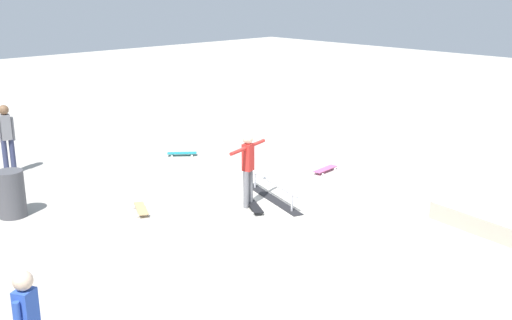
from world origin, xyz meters
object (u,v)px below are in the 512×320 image
(skate_ledge, at_px, (490,227))
(loose_skateboard_pink, at_px, (325,169))
(grind_rail, at_px, (272,192))
(skateboard_main, at_px, (254,207))
(bystander_grey_shirt, at_px, (7,135))
(loose_skateboard_teal, at_px, (182,153))
(loose_skateboard_natural, at_px, (141,209))
(skater_main, at_px, (248,165))
(trash_bin, at_px, (11,194))

(skate_ledge, height_order, loose_skateboard_pink, skate_ledge)
(grind_rail, xyz_separation_m, skate_ledge, (-4.28, -1.54, 0.00))
(loose_skateboard_pink, bearing_deg, skateboard_main, 6.75)
(bystander_grey_shirt, relative_size, loose_skateboard_pink, 2.15)
(loose_skateboard_teal, distance_m, loose_skateboard_natural, 4.34)
(skate_ledge, height_order, bystander_grey_shirt, bystander_grey_shirt)
(bystander_grey_shirt, relative_size, loose_skateboard_teal, 2.35)
(skater_main, height_order, skateboard_main, skater_main)
(bystander_grey_shirt, xyz_separation_m, loose_skateboard_pink, (-5.30, -5.84, -0.92))
(skate_ledge, bearing_deg, loose_skateboard_natural, 36.19)
(skate_ledge, relative_size, bystander_grey_shirt, 1.43)
(bystander_grey_shirt, distance_m, loose_skateboard_natural, 4.68)
(skater_main, relative_size, bystander_grey_shirt, 0.92)
(grind_rail, distance_m, loose_skateboard_pink, 2.46)
(loose_skateboard_natural, bearing_deg, trash_bin, -103.34)
(bystander_grey_shirt, bearing_deg, loose_skateboard_pink, -29.83)
(loose_skateboard_natural, relative_size, loose_skateboard_pink, 0.99)
(skateboard_main, bearing_deg, trash_bin, 79.04)
(skateboard_main, bearing_deg, loose_skateboard_pink, -48.69)
(skater_main, bearing_deg, skate_ledge, -77.89)
(grind_rail, distance_m, bystander_grey_shirt, 6.81)
(loose_skateboard_natural, bearing_deg, loose_skateboard_teal, 156.76)
(skate_ledge, distance_m, trash_bin, 9.46)
(loose_skateboard_teal, distance_m, loose_skateboard_pink, 4.08)
(skate_ledge, relative_size, loose_skateboard_natural, 3.11)
(skater_main, distance_m, loose_skateboard_natural, 2.41)
(skateboard_main, xyz_separation_m, loose_skateboard_teal, (4.43, -1.43, 0.00))
(skateboard_main, xyz_separation_m, trash_bin, (3.13, 3.84, 0.41))
(grind_rail, distance_m, skater_main, 1.04)
(skater_main, relative_size, loose_skateboard_natural, 1.98)
(loose_skateboard_natural, xyz_separation_m, loose_skateboard_pink, (-0.80, -4.96, 0.00))
(loose_skateboard_natural, bearing_deg, skateboard_main, 74.49)
(skate_ledge, bearing_deg, skater_main, 27.59)
(skater_main, distance_m, loose_skateboard_pink, 3.26)
(grind_rail, distance_m, skateboard_main, 0.79)
(grind_rail, height_order, skate_ledge, grind_rail)
(skate_ledge, xyz_separation_m, loose_skateboard_natural, (5.59, 4.09, -0.10))
(loose_skateboard_natural, xyz_separation_m, trash_bin, (1.60, 2.04, 0.41))
(skater_main, height_order, loose_skateboard_teal, skater_main)
(skater_main, distance_m, trash_bin, 4.86)
(trash_bin, bearing_deg, grind_rail, -122.47)
(skate_ledge, distance_m, skater_main, 4.91)
(skateboard_main, height_order, bystander_grey_shirt, bystander_grey_shirt)
(grind_rail, xyz_separation_m, loose_skateboard_pink, (0.52, -2.40, -0.10))
(skater_main, xyz_separation_m, trash_bin, (2.90, 3.88, -0.45))
(loose_skateboard_teal, xyz_separation_m, loose_skateboard_pink, (-3.70, -1.72, 0.00))
(loose_skateboard_natural, bearing_deg, skater_main, 79.81)
(skate_ledge, height_order, loose_skateboard_teal, skate_ledge)
(grind_rail, xyz_separation_m, loose_skateboard_natural, (1.32, 2.55, -0.10))
(loose_skateboard_teal, bearing_deg, loose_skateboard_pink, -25.89)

